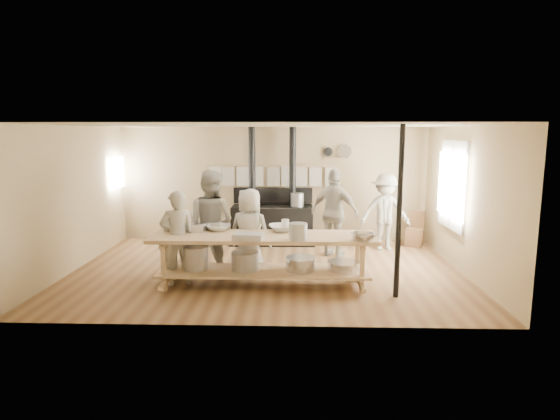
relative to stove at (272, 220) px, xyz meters
The scene contains 24 objects.
ground 2.18m from the stove, 89.82° to the right, with size 7.00×7.00×0.00m, color brown.
room_shell 2.39m from the stove, 89.82° to the right, with size 7.00×7.00×7.00m.
window_right 3.92m from the stove, 23.58° to the right, with size 0.09×1.50×1.65m.
left_opening 3.61m from the stove, behind, with size 0.00×0.90×0.90m.
stove is the anchor object (origin of this frame).
towel_rail 1.06m from the stove, 88.68° to the left, with size 3.00×0.04×0.47m.
back_wall_shelf 2.11m from the stove, 12.13° to the left, with size 0.63×0.14×0.32m.
prep_table 3.02m from the stove, 90.04° to the right, with size 3.60×0.90×0.85m.
support_post 4.11m from the stove, 59.33° to the right, with size 0.08×0.08×2.60m, color black.
cook_far_left 3.30m from the stove, 115.09° to the right, with size 0.57×0.37×1.56m, color #9F9B8C.
cook_left 2.54m from the stove, 112.48° to the right, with size 0.89×0.70×1.84m, color #9F9B8C.
cook_center 2.44m from the stove, 96.44° to the right, with size 0.75×0.49×1.53m, color #9F9B8C.
cook_right 1.74m from the stove, 39.59° to the right, with size 1.04×0.43×1.78m, color #9F9B8C.
cook_by_window 2.50m from the stove, 12.26° to the right, with size 1.06×0.61×1.63m, color #9F9B8C.
chair 3.18m from the stove, ahead, with size 0.47×0.47×0.77m.
bowl_white_a 2.82m from the stove, 105.85° to the right, with size 0.39×0.39×0.10m, color white.
bowl_steel_a 2.97m from the stove, 114.28° to the right, with size 0.33×0.33×0.10m, color silver.
bowl_white_b 2.76m from the stove, 83.59° to the right, with size 0.44×0.44×0.11m, color white.
bowl_steel_b 3.71m from the stove, 65.06° to the right, with size 0.38×0.38×0.12m, color silver.
roasting_pan 3.37m from the stove, 93.43° to the right, with size 0.45×0.30×0.10m, color #B2B2B7.
mixing_bowl_large 2.95m from the stove, 113.36° to the right, with size 0.42×0.42×0.13m, color silver.
bucket_galv 3.43m from the stove, 80.49° to the right, with size 0.28×0.28×0.26m, color gray.
deep_bowl_enamel 3.13m from the stove, 119.87° to the right, with size 0.31×0.31×0.20m, color white.
pitcher 2.74m from the stove, 82.52° to the right, with size 0.13×0.13×0.20m, color white.
Camera 1 is at (0.50, -8.22, 2.47)m, focal length 30.00 mm.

